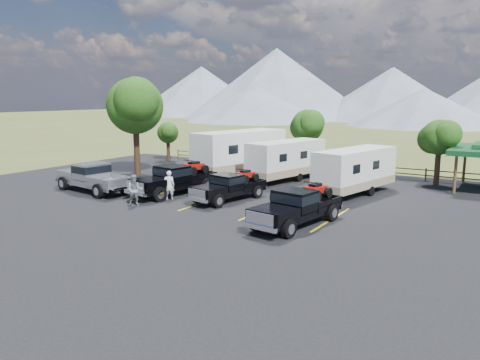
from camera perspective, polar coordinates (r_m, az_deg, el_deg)
The scene contains 18 objects.
ground at distance 24.34m, azimuth -5.75°, elevation -5.05°, with size 320.00×320.00×0.00m, color #4D5624.
asphalt_lot at distance 26.70m, azimuth -1.84°, elevation -3.58°, with size 44.00×34.00×0.04m, color black.
stall_lines at distance 27.51m, azimuth -0.69°, elevation -3.11°, with size 12.12×5.50×0.01m.
tree_big_nw at distance 38.56m, azimuth -12.70°, elevation 8.80°, with size 5.54×5.18×7.84m.
tree_ne_a at distance 36.14m, azimuth 23.11°, elevation 4.80°, with size 3.11×2.92×4.76m.
tree_north at distance 41.11m, azimuth 8.19°, elevation 6.56°, with size 3.46×3.24×5.25m.
tree_nw_small at distance 46.94m, azimuth -8.80°, elevation 5.70°, with size 2.59×2.43×3.85m.
rail_fence at distance 39.53m, azimuth 13.13°, elevation 1.55°, with size 36.12×0.12×1.00m.
mountain_range at distance 126.51m, azimuth 22.02°, elevation 10.18°, with size 209.00×71.00×20.00m.
rig_left at distance 30.80m, azimuth -7.91°, elevation 0.16°, with size 2.99×6.58×2.12m.
rig_center at distance 28.70m, azimuth -1.28°, elevation -0.76°, with size 2.69×5.71×1.83m.
rig_right at distance 23.34m, azimuth 7.01°, elevation -3.17°, with size 2.85×6.28×2.02m.
trailer_left at distance 37.37m, azimuth -0.02°, elevation 3.36°, with size 4.41×10.39×3.60m.
trailer_center at distance 35.52m, azimuth 5.66°, elevation 2.44°, with size 3.74×8.64×3.00m.
trailer_right at distance 31.23m, azimuth 13.85°, elevation 1.10°, with size 3.67×8.57×2.97m.
pickup_silver at distance 32.70m, azimuth -17.46°, elevation 0.33°, with size 6.64×2.95×1.92m.
person_a at distance 29.17m, azimuth -8.63°, elevation -0.64°, with size 0.67×0.44×1.82m, color white.
person_b at distance 27.93m, azimuth -12.70°, elevation -1.24°, with size 0.90×0.70×1.84m, color gray.
Camera 1 is at (14.33, -18.61, 6.40)m, focal length 35.00 mm.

